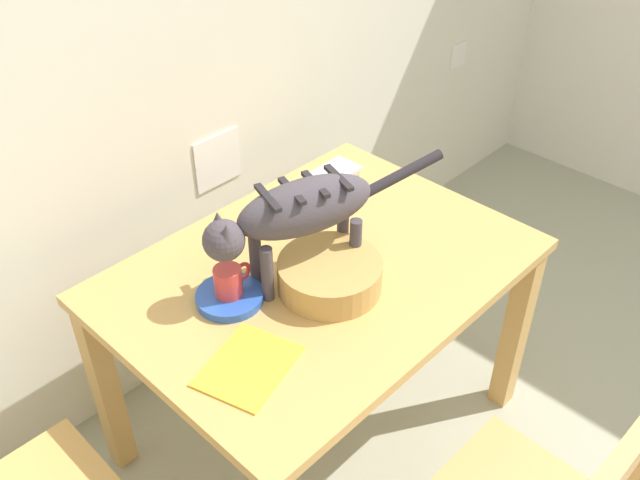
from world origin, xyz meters
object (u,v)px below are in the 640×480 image
coffee_mug (229,281)px  magazine (248,366)px  dining_table (320,289)px  saucer_bowl (230,297)px  book_stack (332,178)px  cat (297,213)px  wicker_basket (330,274)px

coffee_mug → magazine: size_ratio=0.49×
dining_table → saucer_bowl: size_ratio=6.44×
magazine → book_stack: 0.89m
cat → wicker_basket: bearing=-143.5°
cat → book_stack: (0.44, 0.28, -0.20)m
saucer_bowl → book_stack: (0.65, 0.21, 0.02)m
dining_table → coffee_mug: coffee_mug is taller
cat → coffee_mug: (-0.20, 0.07, -0.16)m
dining_table → cat: 0.33m
dining_table → saucer_bowl: 0.32m
dining_table → coffee_mug: (-0.28, 0.08, 0.16)m
coffee_mug → magazine: 0.27m
dining_table → saucer_bowl: (-0.29, 0.08, 0.10)m
dining_table → magazine: bearing=-160.5°
saucer_bowl → book_stack: size_ratio=1.00×
cat → wicker_basket: cat is taller
book_stack → wicker_basket: size_ratio=0.64×
cat → magazine: bearing=133.4°
wicker_basket → saucer_bowl: bearing=145.4°
magazine → wicker_basket: size_ratio=0.83×
saucer_bowl → magazine: size_ratio=0.77×
saucer_bowl → coffee_mug: 0.06m
wicker_basket → coffee_mug: bearing=145.0°
coffee_mug → wicker_basket: 0.29m
book_stack → cat: bearing=-148.0°
magazine → coffee_mug: bearing=42.8°
dining_table → saucer_bowl: saucer_bowl is taller
magazine → cat: bearing=8.6°
saucer_bowl → coffee_mug: (0.00, -0.00, 0.06)m
cat → book_stack: bearing=-39.6°
magazine → wicker_basket: (0.37, 0.06, 0.04)m
dining_table → book_stack: book_stack is taller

